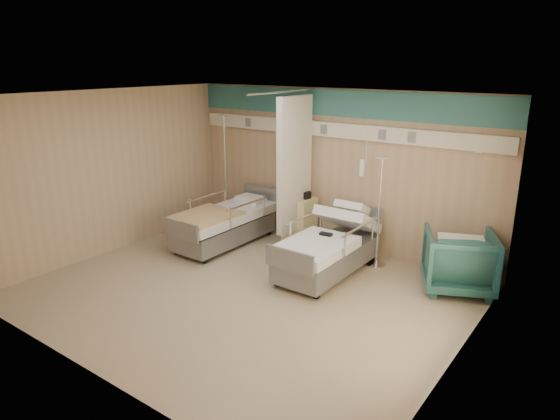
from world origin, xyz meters
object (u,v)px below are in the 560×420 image
object	(u,v)px
bedside_cabinet	(299,220)
iv_stand_right	(377,244)
bed_left	(224,228)
visitor_armchair	(459,261)
bed_right	(328,254)
iv_stand_left	(227,205)

from	to	relation	value
bedside_cabinet	iv_stand_right	size ratio (longest dim) A/B	0.47
bed_left	bedside_cabinet	distance (m)	1.39
bed_left	bedside_cabinet	xyz separation A→B (m)	(1.05, 0.90, 0.11)
visitor_armchair	iv_stand_right	xyz separation A→B (m)	(-1.35, 0.12, -0.08)
bedside_cabinet	iv_stand_right	xyz separation A→B (m)	(1.65, -0.18, -0.06)
bed_left	iv_stand_right	world-z (taller)	iv_stand_right
bed_left	iv_stand_right	size ratio (longest dim) A/B	1.20
visitor_armchair	iv_stand_right	world-z (taller)	iv_stand_right
bed_right	iv_stand_left	size ratio (longest dim) A/B	0.96
bed_left	visitor_armchair	world-z (taller)	visitor_armchair
visitor_armchair	iv_stand_left	bearing A→B (deg)	-26.74
visitor_armchair	iv_stand_left	distance (m)	4.66
bed_left	iv_stand_right	bearing A→B (deg)	14.97
bed_right	visitor_armchair	distance (m)	1.95
bedside_cabinet	visitor_armchair	size ratio (longest dim) A/B	0.86
bed_left	iv_stand_left	distance (m)	0.97
bed_right	bedside_cabinet	world-z (taller)	bedside_cabinet
bedside_cabinet	visitor_armchair	distance (m)	3.02
bedside_cabinet	iv_stand_left	size ratio (longest dim) A/B	0.38
visitor_armchair	iv_stand_right	distance (m)	1.36
bedside_cabinet	iv_stand_right	world-z (taller)	iv_stand_right
bed_right	visitor_armchair	bearing A→B (deg)	17.97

